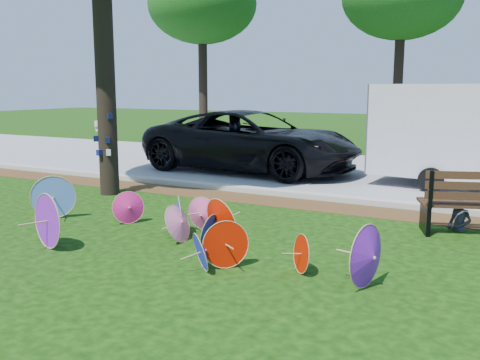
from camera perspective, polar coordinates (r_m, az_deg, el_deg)
The scene contains 8 objects.
ground at distance 8.01m, azimuth -9.98°, elevation -8.24°, with size 90.00×90.00×0.00m, color black.
mulch_strip at distance 11.76m, azimuth 3.52°, elevation -2.27°, with size 90.00×1.00×0.01m, color #472D16.
curb at distance 12.38m, azimuth 4.86°, elevation -1.41°, with size 90.00×0.30×0.12m, color #B7B5AD.
street at distance 16.24m, azimuth 10.59°, elevation 0.94°, with size 90.00×8.00×0.01m, color gray.
parasol_pile at distance 8.51m, azimuth -7.71°, elevation -4.52°, with size 6.78×2.23×0.88m.
black_van at distance 15.85m, azimuth 1.22°, elevation 4.15°, with size 2.98×6.47×1.80m, color black.
cargo_trailer at distance 14.35m, azimuth 20.90°, elevation 5.03°, with size 3.22×2.04×2.85m, color silver.
person_left at distance 10.03m, azimuth 22.54°, elevation -1.71°, with size 0.43×0.28×1.18m, color #363849.
Camera 1 is at (4.71, -5.99, 2.46)m, focal length 40.00 mm.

